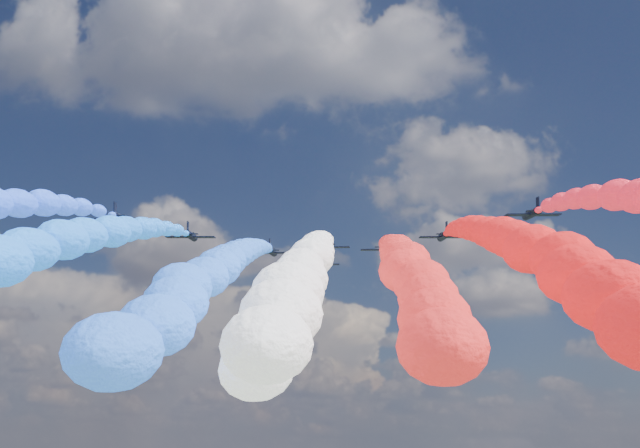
# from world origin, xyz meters

# --- Properties ---
(jet_0) EXTENTS (9.39, 12.57, 4.55)m
(jet_0) POSITION_xyz_m (-33.38, -7.86, 110.63)
(jet_0) COLOR black
(jet_1) EXTENTS (9.50, 12.65, 4.55)m
(jet_1) POSITION_xyz_m (-23.68, 4.08, 110.63)
(jet_1) COLOR black
(trail_1) EXTENTS (6.21, 102.16, 37.30)m
(trail_1) POSITION_xyz_m (-23.68, -48.90, 94.26)
(trail_1) COLOR blue
(jet_2) EXTENTS (9.02, 12.30, 4.55)m
(jet_2) POSITION_xyz_m (-10.01, 16.82, 110.63)
(jet_2) COLOR black
(trail_2) EXTENTS (6.21, 102.16, 37.30)m
(trail_2) POSITION_xyz_m (-10.01, -36.16, 94.26)
(trail_2) COLOR blue
(jet_3) EXTENTS (9.35, 12.54, 4.55)m
(jet_3) POSITION_xyz_m (0.94, 12.79, 110.63)
(jet_3) COLOR black
(trail_3) EXTENTS (6.21, 102.16, 37.30)m
(trail_3) POSITION_xyz_m (0.94, -40.19, 94.26)
(trail_3) COLOR white
(jet_4) EXTENTS (9.36, 12.55, 4.55)m
(jet_4) POSITION_xyz_m (-1.29, 27.55, 110.63)
(jet_4) COLOR black
(trail_4) EXTENTS (6.21, 102.16, 37.30)m
(trail_4) POSITION_xyz_m (-1.29, -25.43, 94.26)
(trail_4) COLOR white
(jet_5) EXTENTS (8.98, 12.27, 4.55)m
(jet_5) POSITION_xyz_m (11.94, 15.09, 110.63)
(jet_5) COLOR black
(trail_5) EXTENTS (6.21, 102.16, 37.30)m
(trail_5) POSITION_xyz_m (11.94, -37.90, 94.26)
(trail_5) COLOR red
(jet_6) EXTENTS (9.33, 12.53, 4.55)m
(jet_6) POSITION_xyz_m (22.59, 6.03, 110.63)
(jet_6) COLOR black
(trail_6) EXTENTS (6.21, 102.16, 37.30)m
(trail_6) POSITION_xyz_m (22.59, -46.95, 94.26)
(trail_6) COLOR red
(jet_7) EXTENTS (9.34, 12.54, 4.55)m
(jet_7) POSITION_xyz_m (35.78, -7.87, 110.63)
(jet_7) COLOR black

